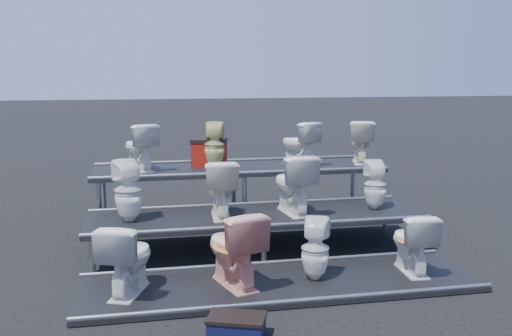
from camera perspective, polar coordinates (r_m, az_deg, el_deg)
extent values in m
plane|color=black|center=(7.38, 0.00, -8.15)|extent=(80.00, 80.00, 0.00)
cube|color=black|center=(6.18, 2.44, -11.50)|extent=(4.20, 1.20, 0.06)
cube|color=black|center=(7.32, 0.00, -6.43)|extent=(4.20, 1.20, 0.46)
cube|color=black|center=(8.50, -1.74, -2.75)|extent=(4.20, 1.20, 0.86)
imported|color=white|center=(5.88, -12.73, -8.72)|extent=(0.64, 0.82, 0.74)
imported|color=#E79D8D|center=(5.94, -2.24, -7.96)|extent=(0.66, 0.88, 0.80)
imported|color=white|center=(6.15, 5.95, -8.05)|extent=(0.40, 0.40, 0.66)
imported|color=white|center=(6.56, 15.33, -7.14)|extent=(0.43, 0.70, 0.68)
imported|color=white|center=(7.04, -12.64, -2.25)|extent=(0.43, 0.43, 0.75)
imported|color=white|center=(7.10, -3.56, -2.01)|extent=(0.45, 0.74, 0.73)
imported|color=white|center=(7.28, 3.72, -1.55)|extent=(0.51, 0.80, 0.77)
imported|color=white|center=(7.66, 11.85, -1.66)|extent=(0.33, 0.33, 0.64)
imported|color=white|center=(8.26, -11.59, 2.08)|extent=(0.59, 0.75, 0.67)
imported|color=#D4CB80|center=(8.32, -4.16, 2.30)|extent=(0.35, 0.35, 0.67)
imported|color=white|center=(8.57, 4.29, 2.48)|extent=(0.60, 0.74, 0.66)
imported|color=white|center=(8.89, 10.41, 2.62)|extent=(0.54, 0.73, 0.66)
cube|color=maroon|center=(8.53, -4.69, 1.43)|extent=(0.58, 0.50, 0.36)
cube|color=black|center=(5.07, -1.95, -15.74)|extent=(0.54, 0.43, 0.17)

